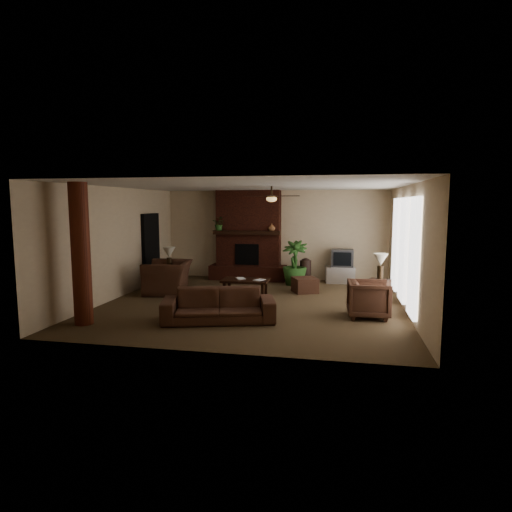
% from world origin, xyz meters
% --- Properties ---
extents(room_shell, '(7.00, 7.00, 7.00)m').
position_xyz_m(room_shell, '(0.00, 0.00, 1.40)').
color(room_shell, brown).
rests_on(room_shell, ground).
extents(fireplace, '(2.40, 0.70, 2.80)m').
position_xyz_m(fireplace, '(-0.80, 3.22, 1.16)').
color(fireplace, '#4C1E14').
rests_on(fireplace, ground).
extents(windows, '(0.08, 3.65, 2.35)m').
position_xyz_m(windows, '(3.45, 0.20, 1.35)').
color(windows, white).
rests_on(windows, ground).
extents(log_column, '(0.36, 0.36, 2.80)m').
position_xyz_m(log_column, '(-2.95, -2.40, 1.40)').
color(log_column, maroon).
rests_on(log_column, ground).
extents(doorway, '(0.10, 1.00, 2.10)m').
position_xyz_m(doorway, '(-3.44, 1.80, 1.05)').
color(doorway, black).
rests_on(doorway, ground).
extents(ceiling_fan, '(1.35, 1.35, 0.37)m').
position_xyz_m(ceiling_fan, '(0.40, 0.30, 2.53)').
color(ceiling_fan, '#302315').
rests_on(ceiling_fan, ceiling).
extents(sofa, '(2.36, 1.23, 0.89)m').
position_xyz_m(sofa, '(-0.36, -1.69, 0.44)').
color(sofa, '#4A2D1F').
rests_on(sofa, ground).
extents(armchair_left, '(1.07, 1.44, 1.14)m').
position_xyz_m(armchair_left, '(-2.48, 0.76, 0.57)').
color(armchair_left, '#4A2D1F').
rests_on(armchair_left, ground).
extents(armchair_right, '(0.82, 0.87, 0.86)m').
position_xyz_m(armchair_right, '(2.66, -0.79, 0.43)').
color(armchair_right, '#4A2D1F').
rests_on(armchair_right, ground).
extents(coffee_table, '(1.20, 0.70, 0.43)m').
position_xyz_m(coffee_table, '(-0.36, 0.81, 0.37)').
color(coffee_table, black).
rests_on(coffee_table, ground).
extents(ottoman, '(0.79, 0.79, 0.40)m').
position_xyz_m(ottoman, '(1.13, 1.52, 0.20)').
color(ottoman, '#4A2D1F').
rests_on(ottoman, ground).
extents(tv_stand, '(0.90, 0.59, 0.50)m').
position_xyz_m(tv_stand, '(2.06, 3.15, 0.25)').
color(tv_stand, silver).
rests_on(tv_stand, ground).
extents(tv, '(0.65, 0.53, 0.52)m').
position_xyz_m(tv, '(2.12, 3.14, 0.76)').
color(tv, '#3D3D40').
rests_on(tv, tv_stand).
extents(floor_vase, '(0.34, 0.34, 0.77)m').
position_xyz_m(floor_vase, '(1.04, 2.85, 0.43)').
color(floor_vase, '#301F1B').
rests_on(floor_vase, ground).
extents(floor_plant, '(0.82, 1.36, 0.73)m').
position_xyz_m(floor_plant, '(0.74, 2.53, 0.37)').
color(floor_plant, '#2D5622').
rests_on(floor_plant, ground).
extents(side_table_left, '(0.54, 0.54, 0.55)m').
position_xyz_m(side_table_left, '(-2.61, 1.19, 0.28)').
color(side_table_left, black).
rests_on(side_table_left, ground).
extents(lamp_left, '(0.44, 0.44, 0.65)m').
position_xyz_m(lamp_left, '(-2.60, 1.14, 1.00)').
color(lamp_left, '#302315').
rests_on(lamp_left, side_table_left).
extents(side_table_right, '(0.65, 0.65, 0.55)m').
position_xyz_m(side_table_right, '(2.97, 0.72, 0.28)').
color(side_table_right, black).
rests_on(side_table_right, ground).
extents(lamp_right, '(0.45, 0.45, 0.65)m').
position_xyz_m(lamp_right, '(3.00, 0.67, 1.00)').
color(lamp_right, '#302315').
rests_on(lamp_right, side_table_right).
extents(mantel_plant, '(0.46, 0.49, 0.33)m').
position_xyz_m(mantel_plant, '(-1.66, 2.93, 1.72)').
color(mantel_plant, '#2D5622').
rests_on(mantel_plant, fireplace).
extents(mantel_vase, '(0.23, 0.24, 0.22)m').
position_xyz_m(mantel_vase, '(-0.02, 2.99, 1.67)').
color(mantel_vase, '#97613C').
rests_on(mantel_vase, fireplace).
extents(book_a, '(0.20, 0.13, 0.29)m').
position_xyz_m(book_a, '(-0.59, 0.78, 0.57)').
color(book_a, '#999999').
rests_on(book_a, coffee_table).
extents(book_b, '(0.20, 0.12, 0.29)m').
position_xyz_m(book_b, '(-0.07, 0.76, 0.58)').
color(book_b, '#999999').
rests_on(book_b, coffee_table).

